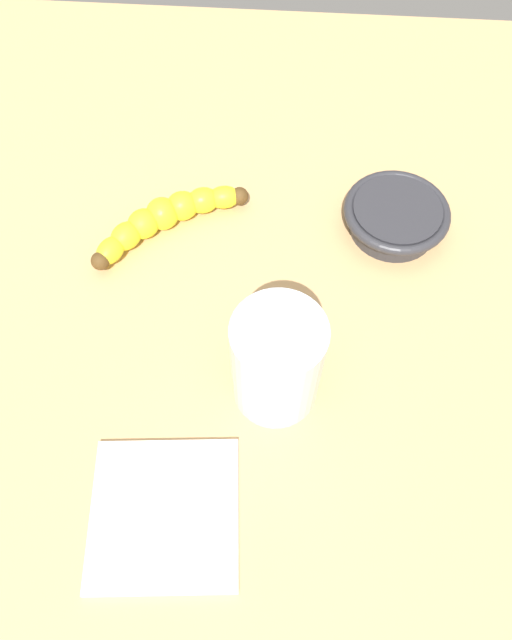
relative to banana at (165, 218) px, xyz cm
name	(u,v)px	position (x,y,z in cm)	size (l,w,h in cm)	color
wooden_tabletop	(225,357)	(-16.00, -8.50, -3.44)	(120.00, 120.00, 3.00)	tan
banana	(165,218)	(0.00, 0.00, 0.00)	(13.09, 17.02, 3.88)	yellow
smoothie_glass	(277,365)	(-19.91, -14.19, 3.86)	(8.67, 8.67, 12.55)	silver
ceramic_bowl	(396,216)	(1.95, -27.08, 0.28)	(12.44, 12.44, 3.65)	#2D2D33
folded_napkin	(165,514)	(-33.20, -4.71, -1.64)	(13.75, 13.63, 0.60)	white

